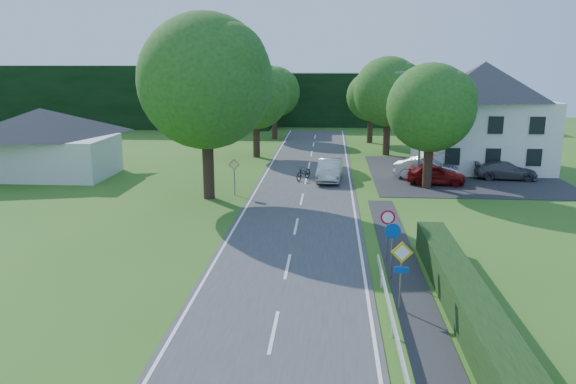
# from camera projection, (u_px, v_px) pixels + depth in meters

# --- Properties ---
(road) EXTENTS (7.00, 80.00, 0.04)m
(road) POSITION_uv_depth(u_px,v_px,m) (298.00, 216.00, 31.97)
(road) COLOR #3A3A3D
(road) RESTS_ON ground
(parking_pad) EXTENTS (14.00, 16.00, 0.04)m
(parking_pad) POSITION_uv_depth(u_px,v_px,m) (461.00, 174.00, 43.71)
(parking_pad) COLOR #272729
(parking_pad) RESTS_ON ground
(line_edge_left) EXTENTS (0.12, 80.00, 0.01)m
(line_edge_left) POSITION_uv_depth(u_px,v_px,m) (242.00, 215.00, 32.20)
(line_edge_left) COLOR white
(line_edge_left) RESTS_ON road
(line_edge_right) EXTENTS (0.12, 80.00, 0.01)m
(line_edge_right) POSITION_uv_depth(u_px,v_px,m) (356.00, 217.00, 31.72)
(line_edge_right) COLOR white
(line_edge_right) RESTS_ON road
(line_centre) EXTENTS (0.12, 80.00, 0.01)m
(line_centre) POSITION_uv_depth(u_px,v_px,m) (298.00, 216.00, 31.96)
(line_centre) COLOR white
(line_centre) RESTS_ON road
(tree_main) EXTENTS (9.40, 9.40, 11.64)m
(tree_main) POSITION_uv_depth(u_px,v_px,m) (206.00, 108.00, 34.96)
(tree_main) COLOR #185018
(tree_main) RESTS_ON ground
(tree_left_far) EXTENTS (7.00, 7.00, 8.58)m
(tree_left_far) POSITION_uv_depth(u_px,v_px,m) (256.00, 110.00, 50.77)
(tree_left_far) COLOR #185018
(tree_left_far) RESTS_ON ground
(tree_right_far) EXTENTS (7.40, 7.40, 9.09)m
(tree_right_far) POSITION_uv_depth(u_px,v_px,m) (388.00, 106.00, 51.77)
(tree_right_far) COLOR #185018
(tree_right_far) RESTS_ON ground
(tree_left_back) EXTENTS (6.60, 6.60, 8.07)m
(tree_left_back) POSITION_uv_depth(u_px,v_px,m) (275.00, 103.00, 62.43)
(tree_left_back) COLOR #185018
(tree_left_back) RESTS_ON ground
(tree_right_back) EXTENTS (6.20, 6.20, 7.56)m
(tree_right_back) POSITION_uv_depth(u_px,v_px,m) (371.00, 107.00, 59.78)
(tree_right_back) COLOR #185018
(tree_right_back) RESTS_ON ground
(tree_right_mid) EXTENTS (7.00, 7.00, 8.58)m
(tree_right_mid) POSITION_uv_depth(u_px,v_px,m) (430.00, 127.00, 38.13)
(tree_right_mid) COLOR #185018
(tree_right_mid) RESTS_ON ground
(treeline_left) EXTENTS (44.00, 6.00, 8.00)m
(treeline_left) POSITION_uv_depth(u_px,v_px,m) (105.00, 97.00, 73.87)
(treeline_left) COLOR black
(treeline_left) RESTS_ON ground
(treeline_right) EXTENTS (30.00, 5.00, 7.00)m
(treeline_right) POSITION_uv_depth(u_px,v_px,m) (378.00, 100.00, 75.23)
(treeline_right) COLOR black
(treeline_right) RESTS_ON ground
(bungalow_left) EXTENTS (11.00, 6.50, 5.20)m
(bungalow_left) POSITION_uv_depth(u_px,v_px,m) (43.00, 141.00, 42.52)
(bungalow_left) COLOR silver
(bungalow_left) RESTS_ON ground
(house_white) EXTENTS (10.60, 8.40, 8.60)m
(house_white) POSITION_uv_depth(u_px,v_px,m) (482.00, 114.00, 45.46)
(house_white) COLOR white
(house_white) RESTS_ON ground
(streetlight) EXTENTS (2.03, 0.18, 8.00)m
(streetlight) POSITION_uv_depth(u_px,v_px,m) (419.00, 121.00, 40.06)
(streetlight) COLOR slate
(streetlight) RESTS_ON ground
(sign_priority_right) EXTENTS (0.78, 0.09, 2.59)m
(sign_priority_right) POSITION_uv_depth(u_px,v_px,m) (401.00, 263.00, 19.58)
(sign_priority_right) COLOR slate
(sign_priority_right) RESTS_ON ground
(sign_roundabout) EXTENTS (0.64, 0.08, 2.37)m
(sign_roundabout) POSITION_uv_depth(u_px,v_px,m) (392.00, 240.00, 22.52)
(sign_roundabout) COLOR slate
(sign_roundabout) RESTS_ON ground
(sign_speed_limit) EXTENTS (0.64, 0.11, 2.37)m
(sign_speed_limit) POSITION_uv_depth(u_px,v_px,m) (388.00, 223.00, 24.43)
(sign_speed_limit) COLOR slate
(sign_speed_limit) RESTS_ON ground
(sign_priority_left) EXTENTS (0.78, 0.09, 2.44)m
(sign_priority_left) POSITION_uv_depth(u_px,v_px,m) (234.00, 170.00, 36.74)
(sign_priority_left) COLOR slate
(sign_priority_left) RESTS_ON ground
(moving_car) EXTENTS (1.99, 4.88, 1.58)m
(moving_car) POSITION_uv_depth(u_px,v_px,m) (330.00, 170.00, 41.23)
(moving_car) COLOR #AFB0B4
(moving_car) RESTS_ON road
(motorcycle) EXTENTS (1.53, 2.20, 1.10)m
(motorcycle) POSITION_uv_depth(u_px,v_px,m) (304.00, 172.00, 41.56)
(motorcycle) COLOR black
(motorcycle) RESTS_ON road
(parked_car_red) EXTENTS (4.30, 2.16, 1.41)m
(parked_car_red) POSITION_uv_depth(u_px,v_px,m) (436.00, 175.00, 40.01)
(parked_car_red) COLOR maroon
(parked_car_red) RESTS_ON parking_pad
(parked_car_silver_a) EXTENTS (4.98, 2.74, 1.56)m
(parked_car_silver_a) POSITION_uv_depth(u_px,v_px,m) (426.00, 168.00, 41.92)
(parked_car_silver_a) COLOR silver
(parked_car_silver_a) RESTS_ON parking_pad
(parked_car_grey) EXTENTS (4.64, 2.24, 1.30)m
(parked_car_grey) POSITION_uv_depth(u_px,v_px,m) (506.00, 170.00, 41.77)
(parked_car_grey) COLOR #4F4F54
(parked_car_grey) RESTS_ON parking_pad
(parasol) EXTENTS (2.40, 2.45, 2.16)m
(parasol) POSITION_uv_depth(u_px,v_px,m) (433.00, 164.00, 41.90)
(parasol) COLOR #DA4411
(parasol) RESTS_ON parking_pad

